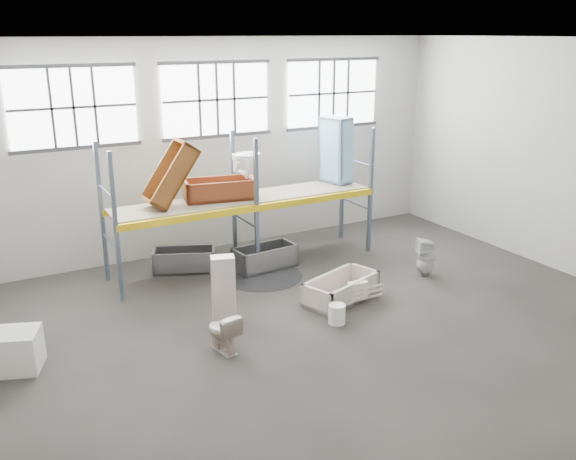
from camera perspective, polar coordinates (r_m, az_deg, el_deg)
floor at (r=11.37m, az=3.69°, el=-9.03°), size 12.00×10.00×0.10m
ceiling at (r=10.14m, az=4.29°, el=17.62°), size 12.00×10.00×0.10m
wall_back at (r=14.87m, az=-6.67°, el=7.75°), size 12.00×0.10×5.00m
wall_right at (r=14.59m, az=24.54°, el=6.06°), size 0.10×10.00×5.00m
window_left at (r=13.73m, az=-19.31°, el=10.69°), size 2.60×0.04×1.60m
window_mid at (r=14.61m, az=-6.66°, el=11.93°), size 2.60×0.04×1.60m
window_right at (r=16.09m, az=4.18°, el=12.54°), size 2.60×0.04×1.60m
rack_upright_la at (r=12.23m, az=-15.68°, el=0.13°), size 0.08×0.08×3.00m
rack_upright_lb at (r=13.35m, az=-16.91°, el=1.51°), size 0.08×0.08×3.00m
rack_upright_ma at (r=13.17m, az=-2.94°, el=2.06°), size 0.08×0.08×3.00m
rack_upright_mb at (r=14.22m, az=-5.06°, el=3.21°), size 0.08×0.08×3.00m
rack_upright_ra at (r=14.68m, az=7.66°, el=3.58°), size 0.08×0.08×3.00m
rack_upright_rb at (r=15.63m, az=5.07°, el=4.55°), size 0.08×0.08×3.00m
rack_beam_front at (r=13.17m, az=-2.94°, el=2.06°), size 6.00×0.10×0.14m
rack_beam_back at (r=14.22m, az=-5.06°, el=3.21°), size 6.00×0.10×0.14m
shelf_deck at (r=13.67m, az=-4.05°, el=2.98°), size 5.90×1.10×0.03m
wet_patch at (r=13.49m, az=-2.46°, el=-4.28°), size 1.80×1.80×0.00m
bathtub_beige at (r=12.29m, az=4.95°, el=-5.44°), size 1.77×1.24×0.47m
cistern_spare at (r=12.13m, az=6.48°, el=-5.60°), size 0.38×0.19×0.36m
sink_in_tub at (r=11.95m, az=3.70°, el=-6.51°), size 0.54×0.54×0.15m
toilet_beige at (r=10.39m, az=-6.07°, el=-9.38°), size 0.50×0.74×0.69m
cistern_tall at (r=11.21m, az=-6.00°, el=-5.57°), size 0.48×0.38×1.29m
toilet_white at (r=13.70m, az=12.67°, el=-2.48°), size 0.50×0.49×0.84m
steel_tub_left at (r=13.90m, az=-9.59°, el=-2.75°), size 1.49×1.11×0.50m
steel_tub_right at (r=13.86m, az=-2.17°, el=-2.54°), size 1.43×0.76×0.51m
rust_tub_flat at (r=13.54m, az=-6.31°, el=3.81°), size 1.67×1.02×0.44m
rust_tub_tilted at (r=12.94m, az=-10.88°, el=5.10°), size 1.18×0.70×1.42m
sink_on_shelf at (r=13.42m, az=-3.87°, el=4.96°), size 0.73×0.63×0.56m
blue_tub_upright at (r=14.88m, az=4.46°, el=7.41°), size 0.65×0.83×1.59m
bucket at (r=11.36m, az=4.56°, el=-7.78°), size 0.41×0.41×0.36m
carton_near at (r=10.73m, az=-23.98°, el=-10.19°), size 0.93×0.87×0.64m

